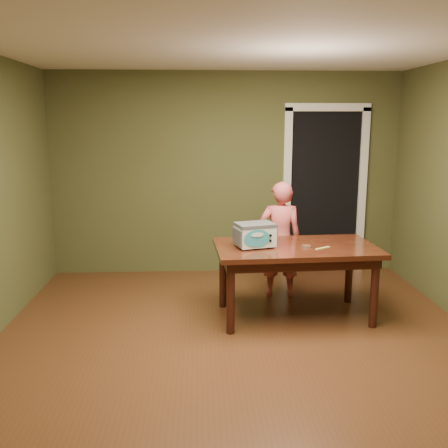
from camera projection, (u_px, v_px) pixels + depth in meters
name	position (u px, v px, depth m)	size (l,w,h in m)	color
floor	(241.00, 355.00, 4.29)	(5.00, 5.00, 0.00)	#562B18
room_shell	(242.00, 156.00, 3.94)	(4.52, 5.02, 2.61)	#484D29
doorway	(319.00, 189.00, 6.86)	(1.10, 0.66, 2.25)	black
dining_table	(295.00, 255.00, 5.02)	(1.65, 0.99, 0.75)	#34140B
toy_oven	(255.00, 234.00, 4.93)	(0.44, 0.35, 0.24)	#4C4F54
baking_pan	(307.00, 246.00, 4.93)	(0.10, 0.10, 0.02)	silver
spatula	(323.00, 248.00, 4.90)	(0.18, 0.03, 0.01)	#E3E162
child	(280.00, 240.00, 5.64)	(0.48, 0.32, 1.33)	#CD5454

